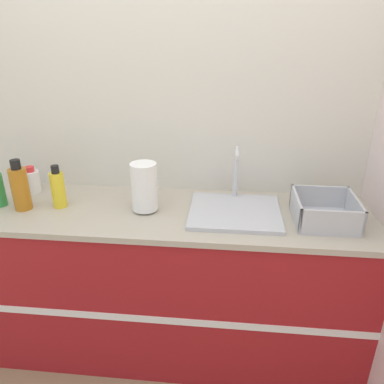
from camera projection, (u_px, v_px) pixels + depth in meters
ground_plane at (161, 382)px, 2.00m from camera, size 12.00×12.00×0.00m
wall_back at (172, 116)px, 2.02m from camera, size 4.48×0.06×2.60m
counter_cabinet at (167, 282)px, 2.08m from camera, size 2.11×0.59×0.89m
sink at (235, 209)px, 1.86m from camera, size 0.45×0.40×0.30m
paper_towel_roll at (144, 187)px, 1.85m from camera, size 0.13×0.13×0.25m
dish_rack at (324, 213)px, 1.77m from camera, size 0.28×0.29×0.12m
bottle_white_spray at (32, 181)px, 2.09m from camera, size 0.09×0.09×0.15m
bottle_amber at (20, 188)px, 1.87m from camera, size 0.09×0.09×0.26m
bottle_yellow at (58, 189)px, 1.90m from camera, size 0.07×0.07×0.22m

